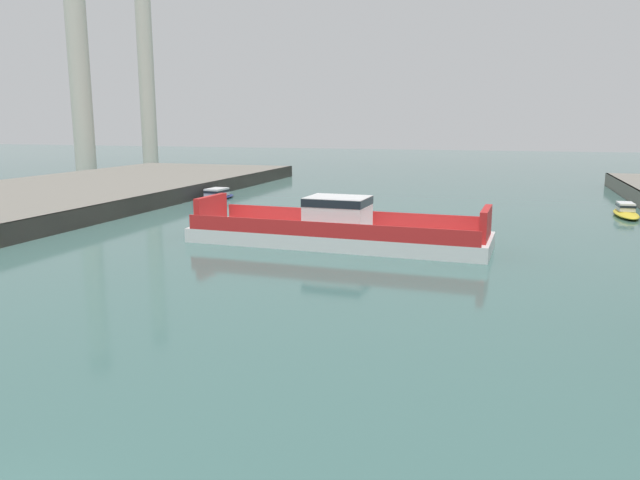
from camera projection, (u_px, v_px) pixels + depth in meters
name	position (u px, v px, depth m)	size (l,w,h in m)	color
chain_ferry	(338.00, 230.00, 46.81)	(23.19, 7.51, 3.67)	silver
moored_boat_near_left	(215.00, 195.00, 74.11)	(3.25, 8.43, 1.32)	navy
moored_boat_near_right	(626.00, 211.00, 60.72)	(2.21, 7.11, 1.34)	yellow
smokestack_distant_a	(146.00, 71.00, 117.38)	(3.19, 3.19, 35.82)	beige
smokestack_distant_b	(79.00, 62.00, 105.52)	(3.86, 3.86, 36.82)	beige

